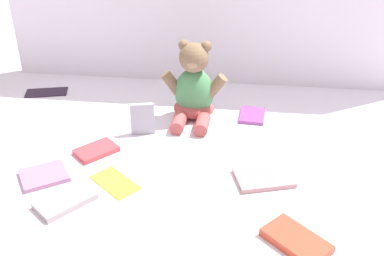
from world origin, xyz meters
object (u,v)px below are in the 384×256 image
object	(u,v)px
book_case_7	(96,150)
book_case_8	(44,176)
book_case_4	(115,182)
book_case_6	(142,119)
book_case_1	(65,201)
teddy_bear	(194,90)
book_case_3	(46,92)
book_case_9	(264,178)
book_case_5	(252,116)
book_case_0	(252,133)
book_case_2	(296,241)

from	to	relation	value
book_case_7	book_case_8	distance (m)	0.16
book_case_4	book_case_6	distance (m)	0.25
book_case_8	book_case_1	bearing A→B (deg)	10.26
book_case_6	book_case_1	bearing A→B (deg)	-121.53
book_case_8	teddy_bear	bearing A→B (deg)	103.18
book_case_3	book_case_9	world-z (taller)	book_case_9
book_case_5	book_case_6	xyz separation A→B (m)	(-0.32, -0.13, 0.04)
book_case_0	book_case_5	world-z (taller)	book_case_5
teddy_bear	book_case_5	xyz separation A→B (m)	(0.18, 0.01, -0.08)
book_case_2	book_case_6	distance (m)	0.58
book_case_7	teddy_bear	bearing A→B (deg)	-92.47
book_case_3	book_case_4	bearing A→B (deg)	-156.74
book_case_2	book_case_9	bearing A→B (deg)	59.05
book_case_5	book_case_7	distance (m)	0.49
book_case_2	book_case_4	xyz separation A→B (m)	(-0.43, 0.16, -0.01)
book_case_5	book_case_9	distance (m)	0.32
book_case_6	book_case_9	world-z (taller)	book_case_6
book_case_7	book_case_4	bearing A→B (deg)	166.92
book_case_3	book_case_8	bearing A→B (deg)	-173.14
teddy_bear	book_case_6	size ratio (longest dim) A/B	2.56
book_case_8	book_case_9	world-z (taller)	same
book_case_3	book_case_4	distance (m)	0.60
book_case_1	book_case_2	size ratio (longest dim) A/B	0.98
teddy_bear	book_case_8	distance (m)	0.50
teddy_bear	book_case_9	bearing A→B (deg)	-53.55
book_case_3	book_case_5	size ratio (longest dim) A/B	1.38
book_case_4	book_case_0	bearing A→B (deg)	169.91
teddy_bear	book_case_0	xyz separation A→B (m)	(0.18, -0.09, -0.09)
book_case_0	book_case_5	bearing A→B (deg)	-92.89
book_case_5	book_case_2	bearing A→B (deg)	-75.57
book_case_4	book_case_3	bearing A→B (deg)	-101.84
book_case_2	book_case_6	xyz separation A→B (m)	(-0.41, 0.41, 0.04)
book_case_3	book_case_1	bearing A→B (deg)	-168.62
book_case_1	book_case_5	size ratio (longest dim) A/B	1.32
book_case_4	book_case_8	world-z (taller)	book_case_8
book_case_1	teddy_bear	bearing A→B (deg)	101.19
book_case_2	book_case_6	world-z (taller)	book_case_6
book_case_1	book_case_4	world-z (taller)	book_case_1
teddy_bear	book_case_7	size ratio (longest dim) A/B	2.23
book_case_0	book_case_7	world-z (taller)	book_case_7
book_case_0	book_case_1	size ratio (longest dim) A/B	0.91
book_case_0	book_case_4	size ratio (longest dim) A/B	0.94
book_case_6	book_case_3	bearing A→B (deg)	136.41
book_case_6	teddy_bear	bearing A→B (deg)	27.92
book_case_1	book_case_6	size ratio (longest dim) A/B	1.39
book_case_7	book_case_3	bearing A→B (deg)	-7.74
book_case_0	book_case_7	size ratio (longest dim) A/B	1.10
book_case_4	book_case_7	world-z (taller)	book_case_7
book_case_5	book_case_8	size ratio (longest dim) A/B	0.90
book_case_2	book_case_3	bearing A→B (deg)	94.44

